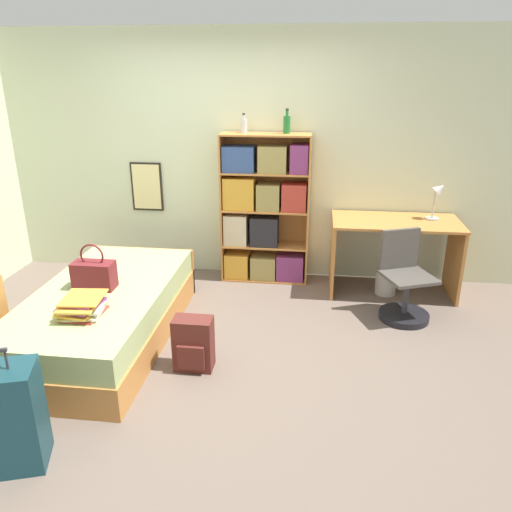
# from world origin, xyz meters

# --- Properties ---
(ground_plane) EXTENTS (14.00, 14.00, 0.00)m
(ground_plane) POSITION_xyz_m (0.00, 0.00, 0.00)
(ground_plane) COLOR #66564C
(wall_back) EXTENTS (10.00, 0.09, 2.60)m
(wall_back) POSITION_xyz_m (-0.00, 1.70, 1.30)
(wall_back) COLOR beige
(wall_back) RESTS_ON ground_plane
(bed) EXTENTS (1.06, 2.08, 0.47)m
(bed) POSITION_xyz_m (-0.79, 0.02, 0.23)
(bed) COLOR #B77538
(bed) RESTS_ON ground_plane
(handbag) EXTENTS (0.34, 0.17, 0.39)m
(handbag) POSITION_xyz_m (-0.84, 0.02, 0.60)
(handbag) COLOR maroon
(handbag) RESTS_ON bed
(book_stack_on_bed) EXTENTS (0.33, 0.41, 0.14)m
(book_stack_on_bed) POSITION_xyz_m (-0.73, -0.45, 0.54)
(book_stack_on_bed) COLOR #B2382D
(book_stack_on_bed) RESTS_ON bed
(bookcase) EXTENTS (0.93, 0.30, 1.58)m
(bookcase) POSITION_xyz_m (0.40, 1.49, 0.77)
(bookcase) COLOR #B77538
(bookcase) RESTS_ON ground_plane
(bottle_green) EXTENTS (0.07, 0.07, 0.19)m
(bottle_green) POSITION_xyz_m (0.20, 1.53, 1.66)
(bottle_green) COLOR #B7BCC1
(bottle_green) RESTS_ON bookcase
(bottle_brown) EXTENTS (0.07, 0.07, 0.24)m
(bottle_brown) POSITION_xyz_m (0.64, 1.53, 1.67)
(bottle_brown) COLOR #1E6B2D
(bottle_brown) RESTS_ON bookcase
(desk) EXTENTS (1.26, 0.65, 0.77)m
(desk) POSITION_xyz_m (1.76, 1.32, 0.54)
(desk) COLOR #B77538
(desk) RESTS_ON ground_plane
(desk_lamp) EXTENTS (0.19, 0.14, 0.39)m
(desk_lamp) POSITION_xyz_m (2.16, 1.41, 1.03)
(desk_lamp) COLOR #ADA89E
(desk_lamp) RESTS_ON desk
(desk_chair) EXTENTS (0.54, 0.54, 0.82)m
(desk_chair) POSITION_xyz_m (1.80, 0.74, 0.26)
(desk_chair) COLOR black
(desk_chair) RESTS_ON ground_plane
(backpack) EXTENTS (0.30, 0.21, 0.42)m
(backpack) POSITION_xyz_m (0.07, -0.34, 0.21)
(backpack) COLOR #56231E
(backpack) RESTS_ON ground_plane
(waste_bin) EXTENTS (0.21, 0.21, 0.28)m
(waste_bin) POSITION_xyz_m (1.71, 1.25, 0.14)
(waste_bin) COLOR #B7B2A8
(waste_bin) RESTS_ON ground_plane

